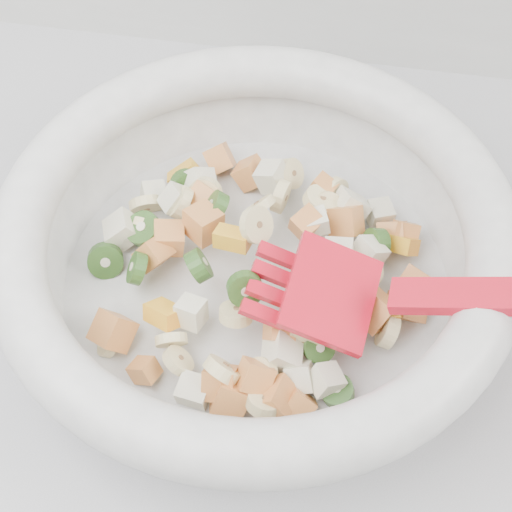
# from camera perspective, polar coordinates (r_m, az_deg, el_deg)

# --- Properties ---
(counter) EXTENTS (2.00, 0.60, 0.90)m
(counter) POSITION_cam_1_polar(r_m,az_deg,el_deg) (1.02, -0.86, -16.42)
(counter) COLOR gray
(counter) RESTS_ON ground
(mixing_bowl) EXTENTS (0.51, 0.37, 0.16)m
(mixing_bowl) POSITION_cam_1_polar(r_m,az_deg,el_deg) (0.56, 0.10, 0.54)
(mixing_bowl) COLOR silver
(mixing_bowl) RESTS_ON counter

